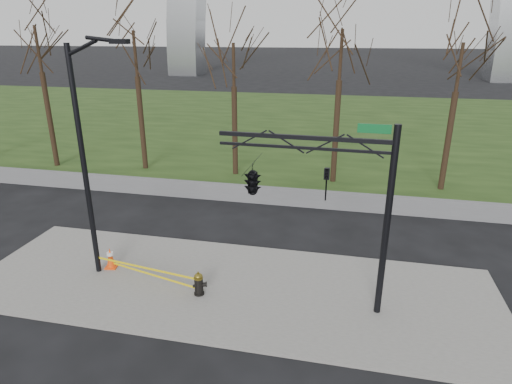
% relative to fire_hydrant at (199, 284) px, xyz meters
% --- Properties ---
extents(ground, '(500.00, 500.00, 0.00)m').
position_rel_fire_hydrant_xyz_m(ground, '(0.82, 0.73, -0.49)').
color(ground, black).
rests_on(ground, ground).
extents(sidewalk, '(18.00, 6.00, 0.10)m').
position_rel_fire_hydrant_xyz_m(sidewalk, '(0.82, 0.73, -0.44)').
color(sidewalk, slate).
rests_on(sidewalk, ground).
extents(grass_strip, '(120.00, 40.00, 0.06)m').
position_rel_fire_hydrant_xyz_m(grass_strip, '(0.82, 30.73, -0.46)').
color(grass_strip, '#203714').
rests_on(grass_strip, ground).
extents(guardrail, '(60.00, 0.30, 0.90)m').
position_rel_fire_hydrant_xyz_m(guardrail, '(0.82, 8.73, -0.04)').
color(guardrail, '#59595B').
rests_on(guardrail, ground).
extents(tree_row, '(33.90, 4.00, 9.61)m').
position_rel_fire_hydrant_xyz_m(tree_row, '(-5.23, 12.73, 4.32)').
color(tree_row, black).
rests_on(tree_row, ground).
extents(fire_hydrant, '(0.52, 0.35, 0.84)m').
position_rel_fire_hydrant_xyz_m(fire_hydrant, '(0.00, 0.00, 0.00)').
color(fire_hydrant, black).
rests_on(fire_hydrant, sidewalk).
extents(traffic_cone, '(0.47, 0.47, 0.80)m').
position_rel_fire_hydrant_xyz_m(traffic_cone, '(-3.78, 0.97, 0.01)').
color(traffic_cone, '#FA480D').
rests_on(traffic_cone, sidewalk).
extents(street_light, '(2.37, 0.61, 8.21)m').
position_rel_fire_hydrant_xyz_m(street_light, '(-3.88, 0.61, 4.21)').
color(street_light, black).
rests_on(street_light, ground).
extents(traffic_signal_mast, '(5.10, 2.50, 6.00)m').
position_rel_fire_hydrant_xyz_m(traffic_signal_mast, '(2.50, 0.37, 3.66)').
color(traffic_signal_mast, black).
rests_on(traffic_signal_mast, ground).
extents(caution_tape, '(4.09, 0.98, 0.43)m').
position_rel_fire_hydrant_xyz_m(caution_tape, '(-1.98, 0.40, -0.01)').
color(caution_tape, '#DFC00B').
rests_on(caution_tape, ground).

